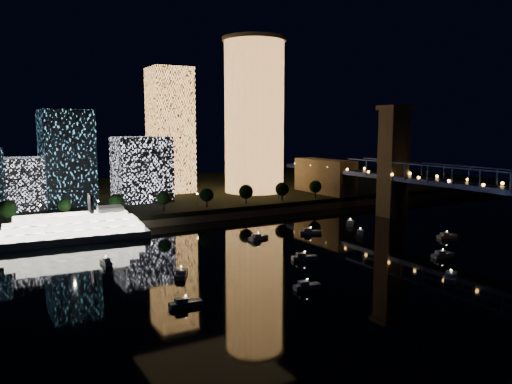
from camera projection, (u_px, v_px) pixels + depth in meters
ground at (355, 260)px, 152.80m from camera, size 520.00×520.00×0.00m
far_bank at (172, 192)px, 290.12m from camera, size 420.00×160.00×5.00m
seawall at (233, 215)px, 223.15m from camera, size 420.00×6.00×3.00m
tower_cylindrical at (254, 116)px, 269.54m from camera, size 34.00×34.00×82.44m
tower_rectangular at (170, 131)px, 269.59m from camera, size 20.99×20.99×66.80m
midrise_blocks at (66, 168)px, 226.56m from camera, size 90.84×32.88×43.24m
truss_bridge at (483, 193)px, 185.87m from camera, size 13.00×266.00×50.00m
riverboat at (65, 230)px, 175.70m from camera, size 57.81×15.96×17.21m
motorboats at (320, 251)px, 160.97m from camera, size 122.32×79.08×2.78m
esplanade_trees at (167, 198)px, 213.00m from camera, size 166.45×6.85×8.92m
street_lamps at (150, 200)px, 215.74m from camera, size 132.70×0.70×5.65m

